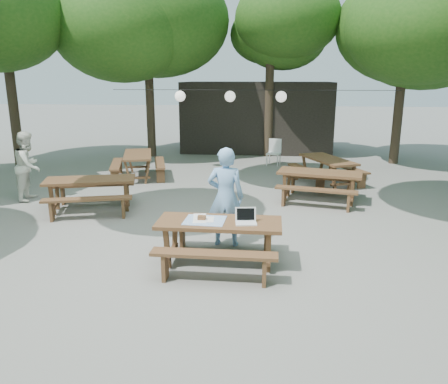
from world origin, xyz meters
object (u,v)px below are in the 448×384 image
Objects in this scene: picnic_table_nw at (91,194)px; second_person at (28,166)px; plastic_chair at (274,158)px; main_picnic_table at (219,242)px; woman at (226,197)px.

picnic_table_nw is 2.11m from second_person.
second_person is at bearing -125.91° from plastic_chair.
plastic_chair is (0.87, 8.59, -0.13)m from main_picnic_table.
main_picnic_table is at bearing -54.80° from picnic_table_nw.
picnic_table_nw is (-3.29, 2.67, 0.00)m from main_picnic_table.
main_picnic_table is at bearing 91.20° from woman.
main_picnic_table is 1.17× the size of second_person.
woman reaches higher than main_picnic_table.
picnic_table_nw is 3.78m from woman.
second_person is at bearing 146.59° from main_picnic_table.
woman reaches higher than plastic_chair.
picnic_table_nw is 1.25× the size of woman.
second_person is 1.90× the size of plastic_chair.
second_person is at bearing -24.15° from woman.
woman is 2.01× the size of plastic_chair.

